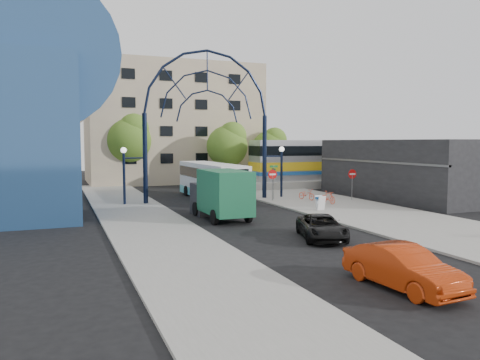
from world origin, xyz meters
name	(u,v)px	position (x,y,z in m)	size (l,w,h in m)	color
ground	(288,233)	(0.00, 0.00, 0.00)	(120.00, 120.00, 0.00)	black
sidewalk_east	(367,213)	(8.00, 4.00, 0.06)	(8.00, 56.00, 0.12)	gray
plaza_west	(145,222)	(-6.50, 6.00, 0.06)	(5.00, 50.00, 0.12)	gray
gateway_arch	(207,95)	(0.00, 14.00, 8.56)	(13.64, 0.44, 12.10)	black
stop_sign	(272,177)	(4.80, 12.00, 1.99)	(0.80, 0.07, 2.50)	slate
do_not_enter_sign	(352,177)	(11.00, 10.00, 1.98)	(0.76, 0.07, 2.48)	slate
street_name_sign	(274,175)	(5.20, 12.60, 2.13)	(0.70, 0.70, 2.80)	slate
sandwich_board	(320,201)	(5.60, 5.98, 0.74)	(0.55, 0.61, 0.99)	white
commercial_block_east	(402,169)	(16.00, 10.00, 2.50)	(6.00, 16.00, 5.00)	black
apartment_block	(172,124)	(2.00, 34.97, 7.00)	(20.00, 12.10, 14.00)	#CBB78D
train_platform	(357,181)	(20.00, 22.00, 0.40)	(32.00, 5.00, 0.80)	gray
train_car	(357,159)	(20.00, 22.00, 2.90)	(25.10, 3.05, 4.20)	#B7B7BC
tree_north_a	(229,144)	(6.12, 25.93, 4.61)	(4.48, 4.48, 7.00)	#382314
tree_north_b	(129,138)	(-3.88, 29.93, 5.27)	(5.12, 5.12, 8.00)	#382314
tree_north_c	(271,146)	(12.12, 27.93, 4.28)	(4.16, 4.16, 6.50)	#382314
city_bus	(212,181)	(0.71, 15.20, 1.59)	(2.86, 11.14, 3.04)	white
green_truck	(220,194)	(-1.81, 5.68, 1.54)	(2.47, 6.17, 3.09)	black
black_suv	(322,227)	(0.88, -1.98, 0.60)	(1.99, 4.32, 1.20)	black
red_sedan	(402,267)	(-0.82, -9.79, 0.72)	(1.52, 4.35, 1.43)	#AE2E0A
bike_near_a	(307,194)	(7.59, 11.39, 0.56)	(0.58, 1.68, 0.88)	#FB5232
bike_near_b	(328,197)	(7.94, 8.69, 0.60)	(0.45, 1.59, 0.95)	#FB5132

